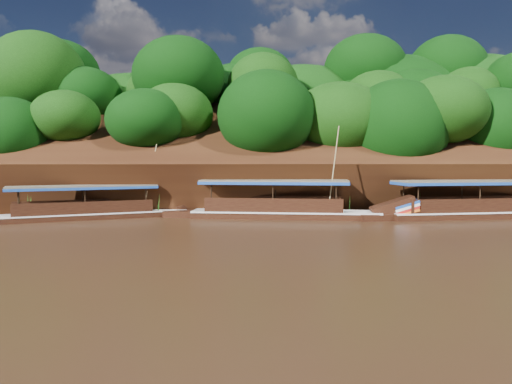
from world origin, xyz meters
TOP-DOWN VIEW (x-y plane):
  - ground at (0.00, 0.00)m, footprint 160.00×160.00m
  - riverbank at (-0.01, 22.73)m, footprint 120.00×30.06m
  - boat_0 at (12.05, 7.55)m, footprint 16.34×4.22m
  - boat_1 at (-1.68, 7.65)m, footprint 15.50×4.45m
  - boat_2 at (-14.87, 8.28)m, footprint 14.30×7.18m
  - reeds at (-3.19, 9.46)m, footprint 50.28×1.98m

SIDE VIEW (x-z plane):
  - ground at x=0.00m, z-range 0.00..0.00m
  - boat_2 at x=-14.87m, z-range -2.28..3.32m
  - boat_0 at x=12.05m, z-range -2.60..3.78m
  - boat_1 at x=-1.68m, z-range -2.78..3.98m
  - reeds at x=-3.19m, z-range -0.07..1.81m
  - riverbank at x=-0.01m, z-range -7.81..11.59m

